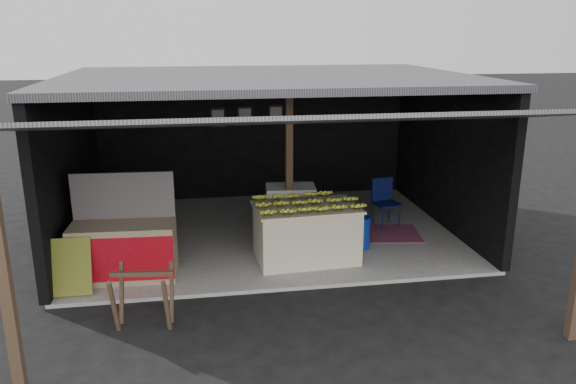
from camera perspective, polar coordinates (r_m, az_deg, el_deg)
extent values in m
plane|color=black|center=(8.57, 0.22, -10.03)|extent=(80.00, 80.00, 0.00)
cube|color=gray|center=(10.83, -1.99, -4.12)|extent=(7.00, 5.00, 0.06)
cube|color=black|center=(12.85, -3.51, 5.93)|extent=(7.00, 0.15, 2.90)
cube|color=black|center=(10.57, -21.25, 2.63)|extent=(0.15, 5.00, 2.90)
cube|color=black|center=(11.39, 15.72, 4.04)|extent=(0.15, 5.00, 2.90)
cube|color=#232326|center=(10.20, -2.15, 11.52)|extent=(7.20, 5.20, 0.12)
cube|color=#232326|center=(6.84, 1.58, 7.30)|extent=(7.40, 2.47, 0.48)
cube|color=#453122|center=(9.89, 0.11, 2.71)|extent=(0.12, 0.12, 2.85)
cube|color=#453122|center=(6.54, -26.77, -8.46)|extent=(0.12, 0.12, 2.50)
cube|color=silver|center=(9.37, 1.88, -4.30)|extent=(1.70, 1.08, 0.90)
cube|color=silver|center=(9.22, 1.91, -1.56)|extent=(1.76, 1.14, 0.04)
cube|color=white|center=(10.35, 0.28, -2.03)|extent=(0.94, 0.67, 0.99)
cube|color=navy|center=(10.05, 0.57, -2.30)|extent=(0.69, 0.08, 0.30)
cube|color=#B21414|center=(10.16, 0.56, -4.15)|extent=(0.44, 0.06, 0.10)
cube|color=#998466|center=(9.06, -16.30, -5.77)|extent=(1.60, 0.77, 0.88)
cube|color=#B80C19|center=(8.74, -16.56, -6.62)|extent=(1.56, 0.10, 0.69)
cube|color=white|center=(8.73, -16.57, -6.64)|extent=(0.53, 0.04, 0.18)
cube|color=navy|center=(9.08, -16.50, -0.34)|extent=(1.57, 0.13, 0.73)
cube|color=black|center=(8.77, -21.16, -7.11)|extent=(0.56, 0.26, 0.82)
cube|color=#453122|center=(7.56, -17.26, -11.08)|extent=(0.09, 0.31, 0.80)
cube|color=#453122|center=(7.42, -12.22, -11.24)|extent=(0.09, 0.31, 0.80)
cube|color=#453122|center=(7.91, -16.54, -9.78)|extent=(0.09, 0.31, 0.80)
cube|color=#453122|center=(7.77, -11.74, -9.90)|extent=(0.09, 0.31, 0.80)
cube|color=#453122|center=(7.51, -14.65, -8.05)|extent=(0.81, 0.16, 0.06)
cylinder|color=navy|center=(10.02, 7.29, -4.13)|extent=(0.37, 0.37, 0.54)
cylinder|color=#0B113D|center=(10.90, 9.60, -2.74)|extent=(0.03, 0.03, 0.47)
cylinder|color=#0B113D|center=(11.09, 11.24, -2.51)|extent=(0.03, 0.03, 0.47)
cylinder|color=#0B113D|center=(11.20, 8.66, -2.18)|extent=(0.03, 0.03, 0.47)
cylinder|color=#0B113D|center=(11.38, 10.27, -1.97)|extent=(0.03, 0.03, 0.47)
cube|color=#0B113D|center=(11.07, 10.00, -1.20)|extent=(0.53, 0.53, 0.04)
cube|color=#0B113D|center=(11.17, 9.53, 0.26)|extent=(0.45, 0.13, 0.48)
cube|color=maroon|center=(10.81, 9.25, -4.18)|extent=(1.63, 1.21, 0.01)
cube|color=black|center=(12.63, -7.13, 7.50)|extent=(0.32, 0.03, 0.42)
cube|color=#4C4C59|center=(12.61, -7.13, 7.49)|extent=(0.26, 0.02, 0.34)
cube|color=black|center=(12.67, -4.40, 7.69)|extent=(0.32, 0.03, 0.42)
cube|color=#4C4C59|center=(12.65, -4.39, 7.68)|extent=(0.26, 0.02, 0.34)
cube|color=black|center=(12.74, -1.24, 7.88)|extent=(0.32, 0.03, 0.42)
cube|color=#4C4C59|center=(12.72, -1.22, 7.87)|extent=(0.26, 0.02, 0.34)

